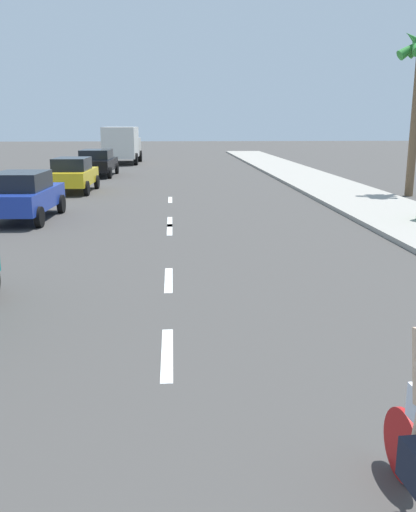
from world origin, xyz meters
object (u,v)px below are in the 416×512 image
parked_car_black (97,162)px  delivery_truck (122,144)px  parked_car_yellow (73,174)px  parked_car_blue (23,194)px

parked_car_black → delivery_truck: size_ratio=0.72×
parked_car_black → delivery_truck: delivery_truck is taller
parked_car_yellow → parked_car_black: 7.87m
parked_car_yellow → parked_car_black: bearing=91.5°
parked_car_blue → parked_car_black: size_ratio=0.91×
delivery_truck → parked_car_yellow: bearing=-90.5°
parked_car_yellow → delivery_truck: bearing=90.0°
parked_car_yellow → delivery_truck: size_ratio=0.63×
parked_car_black → delivery_truck: (0.58, 10.54, 0.66)m
parked_car_blue → parked_car_yellow: 7.45m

